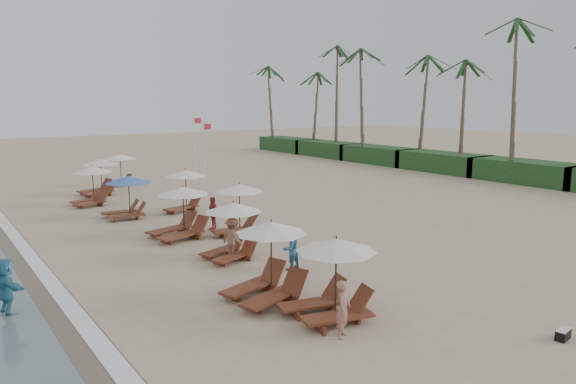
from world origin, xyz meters
TOP-DOWN VIEW (x-y plane):
  - ground at (0.00, 0.00)m, footprint 160.00×160.00m
  - foam_line at (-11.20, 10.00)m, footprint 0.50×140.00m
  - shrub_hedge at (22.00, 14.50)m, footprint 3.20×53.00m
  - palm_row at (21.91, 15.40)m, footprint 7.00×52.00m
  - lounger_station_0 at (-5.54, -3.33)m, footprint 2.63×2.30m
  - lounger_station_1 at (-6.27, -1.17)m, footprint 2.67×2.45m
  - lounger_station_2 at (-5.06, 3.08)m, footprint 2.43×2.19m
  - lounger_station_3 at (-5.38, 7.09)m, footprint 2.78×2.47m
  - lounger_station_4 at (-5.92, 12.32)m, footprint 2.56×2.35m
  - lounger_station_5 at (-6.47, 16.79)m, footprint 2.48×2.26m
  - lounger_station_6 at (-5.15, 19.98)m, footprint 2.68×2.48m
  - inland_station_0 at (-2.90, 6.22)m, footprint 2.74×2.24m
  - inland_station_1 at (-2.78, 12.18)m, footprint 2.73×2.24m
  - inland_station_2 at (-2.85, 22.79)m, footprint 2.59×2.24m
  - beachgoer_near at (-6.05, -4.48)m, footprint 0.65×0.62m
  - beachgoer_mid_a at (-3.94, 0.71)m, footprint 0.83×0.71m
  - beachgoer_mid_b at (-4.95, 3.05)m, footprint 0.81×1.13m
  - beachgoer_far_a at (-3.47, 7.49)m, footprint 0.43×0.94m
  - waterline_walker at (-12.73, 2.06)m, footprint 0.78×1.58m
  - duffel_bag at (-1.63, -7.81)m, footprint 0.52×0.32m
  - flag_pole_near at (1.63, 18.40)m, footprint 0.59×0.08m
  - flag_pole_far at (2.27, 21.21)m, footprint 0.60×0.08m

SIDE VIEW (x-z plane):
  - ground at x=0.00m, z-range 0.00..0.00m
  - foam_line at x=-11.20m, z-range 0.00..0.02m
  - duffel_bag at x=-1.63m, z-range 0.00..0.27m
  - beachgoer_near at x=-6.05m, z-range 0.00..1.50m
  - beachgoer_mid_a at x=-3.94m, z-range 0.00..1.50m
  - beachgoer_far_a at x=-3.47m, z-range 0.00..1.57m
  - beachgoer_mid_b at x=-4.95m, z-range 0.00..1.59m
  - shrub_hedge at x=22.00m, z-range 0.00..1.60m
  - waterline_walker at x=-12.73m, z-range 0.00..1.63m
  - lounger_station_3 at x=-5.38m, z-range -0.06..2.18m
  - lounger_station_1 at x=-6.27m, z-range -0.09..2.28m
  - lounger_station_0 at x=-5.54m, z-range -0.01..2.20m
  - lounger_station_6 at x=-5.15m, z-range -0.02..2.27m
  - lounger_station_2 at x=-5.06m, z-range 0.09..2.23m
  - lounger_station_4 at x=-5.92m, z-range 0.10..2.25m
  - lounger_station_5 at x=-6.47m, z-range 0.09..2.32m
  - inland_station_0 at x=-2.90m, z-range 0.24..2.46m
  - inland_station_1 at x=-2.78m, z-range 0.26..2.48m
  - inland_station_2 at x=-2.85m, z-range 0.34..2.56m
  - flag_pole_near at x=1.63m, z-range 0.25..4.84m
  - flag_pole_far at x=2.27m, z-range 0.25..5.15m
  - palm_row at x=21.91m, z-range 3.76..16.06m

